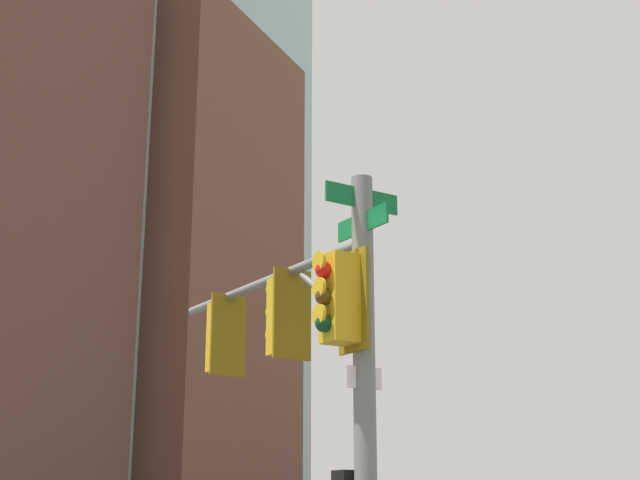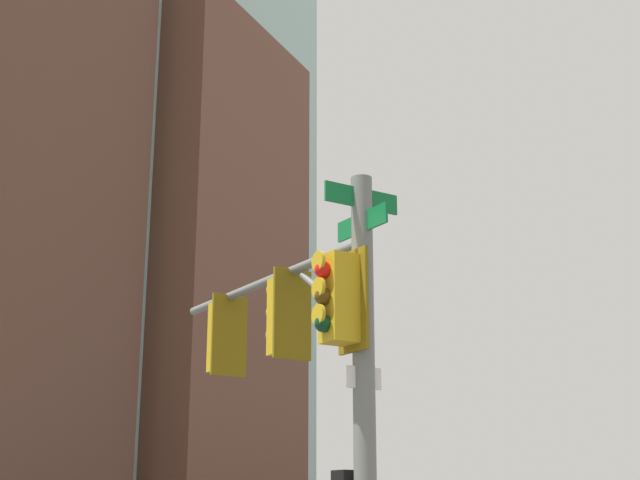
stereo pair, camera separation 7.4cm
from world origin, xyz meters
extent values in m
cylinder|color=slate|center=(-0.19, -0.47, 3.00)|extent=(0.25, 0.25, 6.00)
cylinder|color=slate|center=(-2.09, 0.75, 5.21)|extent=(3.88, 2.55, 0.12)
cylinder|color=slate|center=(-0.87, -0.03, 4.76)|extent=(0.92, 0.63, 0.75)
cube|color=#0F6B33|center=(-0.19, -0.47, 5.75)|extent=(0.57, 0.87, 0.24)
cube|color=#0F6B33|center=(-0.19, -0.47, 5.45)|extent=(0.83, 0.55, 0.24)
cube|color=white|center=(-0.19, -0.47, 3.66)|extent=(0.27, 0.39, 0.24)
cube|color=gold|center=(-1.65, 0.47, 4.65)|extent=(0.47, 0.47, 1.00)
cube|color=#775E0F|center=(-1.49, 0.36, 4.65)|extent=(0.33, 0.48, 1.16)
sphere|color=red|center=(-1.83, 0.58, 4.95)|extent=(0.20, 0.20, 0.20)
cylinder|color=gold|center=(-1.88, 0.61, 5.04)|extent=(0.16, 0.22, 0.23)
sphere|color=#4C330A|center=(-1.83, 0.58, 4.65)|extent=(0.20, 0.20, 0.20)
cylinder|color=gold|center=(-1.88, 0.61, 4.74)|extent=(0.16, 0.22, 0.23)
sphere|color=#0A3819|center=(-1.83, 0.58, 4.35)|extent=(0.20, 0.20, 0.20)
cylinder|color=gold|center=(-1.88, 0.61, 4.44)|extent=(0.16, 0.22, 0.23)
cube|color=gold|center=(-3.12, 1.41, 4.65)|extent=(0.47, 0.47, 1.00)
cube|color=#775E0F|center=(-2.96, 1.31, 4.65)|extent=(0.33, 0.48, 1.16)
sphere|color=#470A07|center=(-3.29, 1.52, 4.95)|extent=(0.20, 0.20, 0.20)
cylinder|color=gold|center=(-3.35, 1.55, 5.04)|extent=(0.16, 0.22, 0.23)
sphere|color=#F29E0C|center=(-3.29, 1.52, 4.65)|extent=(0.20, 0.20, 0.20)
cylinder|color=gold|center=(-3.35, 1.55, 4.74)|extent=(0.16, 0.22, 0.23)
sphere|color=#0A3819|center=(-3.29, 1.52, 4.35)|extent=(0.20, 0.20, 0.20)
cylinder|color=gold|center=(-3.35, 1.55, 4.44)|extent=(0.16, 0.22, 0.23)
cube|color=gold|center=(-0.36, -0.75, 4.51)|extent=(0.47, 0.47, 1.00)
cube|color=#775E0F|center=(-0.26, -0.59, 4.51)|extent=(0.48, 0.33, 1.16)
sphere|color=red|center=(-0.47, -0.92, 4.81)|extent=(0.20, 0.20, 0.20)
cylinder|color=gold|center=(-0.51, -0.97, 4.90)|extent=(0.22, 0.16, 0.23)
sphere|color=#4C330A|center=(-0.47, -0.92, 4.51)|extent=(0.20, 0.20, 0.20)
cylinder|color=gold|center=(-0.51, -0.97, 4.60)|extent=(0.22, 0.16, 0.23)
sphere|color=#0A3819|center=(-0.47, -0.92, 4.21)|extent=(0.20, 0.20, 0.20)
cylinder|color=gold|center=(-0.51, -0.97, 4.30)|extent=(0.22, 0.16, 0.23)
cube|color=brown|center=(-33.36, 37.80, 16.32)|extent=(21.67, 14.10, 32.65)
camera|label=1|loc=(3.61, -10.00, 2.24)|focal=52.27mm
camera|label=2|loc=(3.67, -9.97, 2.24)|focal=52.27mm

